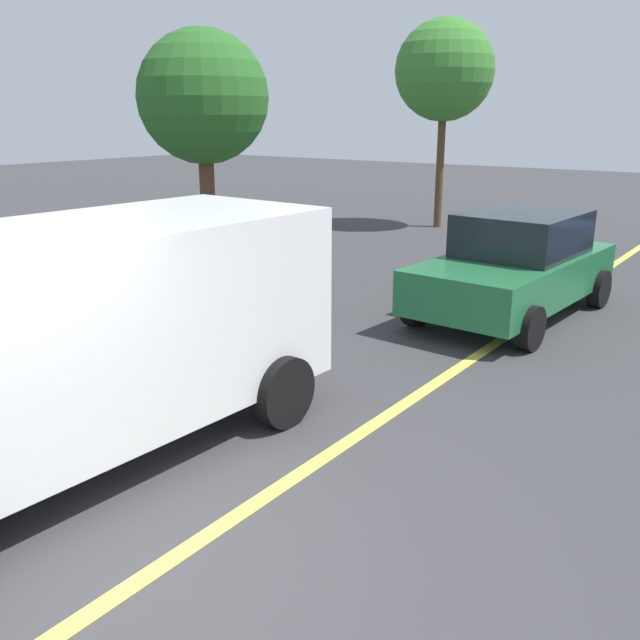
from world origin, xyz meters
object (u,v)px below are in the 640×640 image
Objects in this scene: white_van at (69,332)px; tree_centre_verge at (203,99)px; car_green_behind_van at (516,265)px; tree_left_verge at (445,71)px.

white_van is 8.09m from tree_centre_verge.
tree_left_verge reaches higher than car_green_behind_van.
tree_centre_verge reaches higher than car_green_behind_van.
tree_left_verge is (7.60, 5.17, 3.45)m from car_green_behind_van.
car_green_behind_van is (7.11, -1.51, -0.44)m from white_van.
tree_left_verge is 8.47m from tree_centre_verge.
car_green_behind_van is 0.76× the size of tree_left_verge.
tree_left_verge is at bearing 13.99° from white_van.
tree_centre_verge is at bearing 174.00° from tree_left_verge.
white_van is 7.28m from car_green_behind_van.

